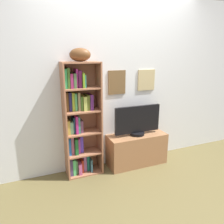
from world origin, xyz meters
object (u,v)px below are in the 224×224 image
(tv_stand, at_px, (137,149))
(television, at_px, (138,121))
(football, at_px, (80,55))
(bookshelf, at_px, (79,122))

(tv_stand, height_order, television, television)
(football, distance_m, television, 1.26)
(tv_stand, relative_size, television, 1.25)
(football, xyz_separation_m, television, (0.82, -0.05, -0.95))
(tv_stand, bearing_deg, television, 90.00)
(television, bearing_deg, bookshelf, 175.12)
(football, relative_size, tv_stand, 0.30)
(bookshelf, relative_size, tv_stand, 1.74)
(tv_stand, distance_m, television, 0.46)
(bookshelf, distance_m, tv_stand, 1.02)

